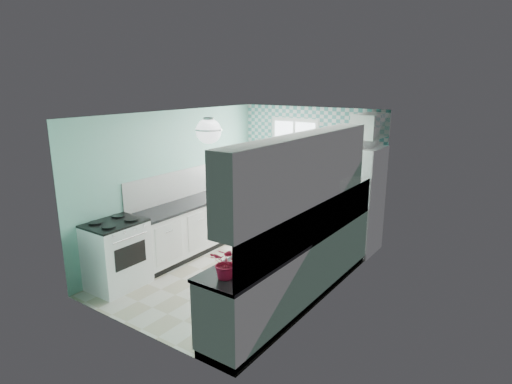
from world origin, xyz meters
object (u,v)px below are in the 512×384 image
Objects in this scene: fridge at (355,199)px; fruit_bowl at (239,268)px; stove at (116,253)px; ceiling_light at (209,131)px; microwave at (359,137)px; sink at (325,221)px; potted_plant at (226,263)px.

fridge reaches higher than fruit_bowl.
stove is at bearing -125.75° from fridge.
ceiling_light reaches higher than microwave.
sink is 2.13m from fruit_bowl.
stove is 4.36m from microwave.
fruit_bowl is (2.40, -0.17, 0.46)m from stove.
ceiling_light is 2.03m from fruit_bowl.
fridge is at bearing 91.46° from fruit_bowl.
sink is 1.72× the size of fruit_bowl.
potted_plant is at bearing -89.97° from fridge.
ceiling_light is 3.16m from fridge.
ceiling_light reaches higher than stove.
fridge is (1.11, 2.61, -1.38)m from ceiling_light.
sink is 2.36m from potted_plant.
potted_plant is (2.40, -0.39, 0.60)m from stove.
fridge is at bearing 66.98° from ceiling_light.
sink reaches higher than fruit_bowl.
stove is at bearing 170.84° from potted_plant.
microwave is (2.31, 3.37, 1.53)m from stove.
fridge is at bearing 91.38° from potted_plant.
fruit_bowl is 0.26m from potted_plant.
potted_plant is at bearing 93.64° from microwave.
ceiling_light reaches higher than fridge.
sink is 1.48× the size of potted_plant.
ceiling_light is at bearing -114.36° from fridge.
potted_plant reaches higher than fruit_bowl.
ceiling_light is at bearing 69.25° from microwave.
fridge is 3.76m from potted_plant.
microwave is (-0.09, 1.41, 1.12)m from sink.
potted_plant is at bearing -43.66° from ceiling_light.
stove is 3.13m from sink.
ceiling_light is 2.20m from sink.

